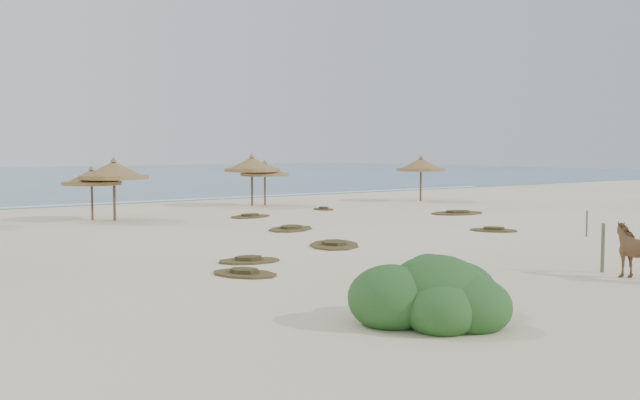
{
  "coord_description": "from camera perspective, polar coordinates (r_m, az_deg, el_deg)",
  "views": [
    {
      "loc": [
        -13.17,
        -15.22,
        3.15
      ],
      "look_at": [
        2.2,
        5.0,
        1.37
      ],
      "focal_mm": 40.0,
      "sensor_mm": 36.0,
      "label": 1
    }
  ],
  "objects": [
    {
      "name": "fence_post_near",
      "position": [
        19.8,
        21.69,
        -3.58
      ],
      "size": [
        0.1,
        0.1,
        1.27
      ],
      "primitive_type": "cylinder",
      "rotation": [
        0.0,
        0.0,
        0.0
      ],
      "color": "#6C5F51",
      "rests_on": "ground"
    },
    {
      "name": "scrub_3",
      "position": [
        28.34,
        -2.35,
        -2.28
      ],
      "size": [
        2.89,
        2.62,
        0.16
      ],
      "rotation": [
        0.0,
        0.0,
        0.55
      ],
      "color": "brown",
      "rests_on": "ground"
    },
    {
      "name": "scrub_10",
      "position": [
        37.77,
        0.29,
        -0.71
      ],
      "size": [
        1.2,
        1.62,
        0.16
      ],
      "rotation": [
        0.0,
        0.0,
        1.39
      ],
      "color": "brown",
      "rests_on": "ground"
    },
    {
      "name": "foam_line",
      "position": [
        43.39,
        -19.47,
        -0.39
      ],
      "size": [
        70.0,
        0.6,
        0.01
      ],
      "primitive_type": "cube",
      "color": "white",
      "rests_on": "ground"
    },
    {
      "name": "palapa_2",
      "position": [
        33.15,
        -16.17,
        2.22
      ],
      "size": [
        3.53,
        3.53,
        2.85
      ],
      "rotation": [
        0.0,
        0.0,
        -0.18
      ],
      "color": "brown",
      "rests_on": "ground"
    },
    {
      "name": "palapa_3",
      "position": [
        33.57,
        -17.8,
        1.68
      ],
      "size": [
        2.82,
        2.82,
        2.45
      ],
      "rotation": [
        0.0,
        0.0,
        -0.08
      ],
      "color": "brown",
      "rests_on": "ground"
    },
    {
      "name": "scrub_7",
      "position": [
        33.78,
        -5.6,
        -1.29
      ],
      "size": [
        2.51,
        1.95,
        0.16
      ],
      "rotation": [
        0.0,
        0.0,
        0.25
      ],
      "color": "brown",
      "rests_on": "ground"
    },
    {
      "name": "scrub_9",
      "position": [
        23.54,
        1.16,
        -3.57
      ],
      "size": [
        2.82,
        2.98,
        0.16
      ],
      "rotation": [
        0.0,
        0.0,
        0.91
      ],
      "color": "brown",
      "rests_on": "ground"
    },
    {
      "name": "palapa_6",
      "position": [
        44.64,
        8.08,
        2.76
      ],
      "size": [
        4.02,
        4.02,
        2.86
      ],
      "rotation": [
        0.0,
        0.0,
        -0.41
      ],
      "color": "brown",
      "rests_on": "ground"
    },
    {
      "name": "scrub_11",
      "position": [
        18.21,
        -6.07,
        -5.83
      ],
      "size": [
        1.81,
        2.13,
        0.16
      ],
      "rotation": [
        0.0,
        0.0,
        1.99
      ],
      "color": "brown",
      "rests_on": "ground"
    },
    {
      "name": "scrub_5",
      "position": [
        36.06,
        10.93,
        -1.0
      ],
      "size": [
        3.13,
        2.17,
        0.16
      ],
      "rotation": [
        0.0,
        0.0,
        3.06
      ],
      "color": "brown",
      "rests_on": "ground"
    },
    {
      "name": "scrub_4",
      "position": [
        28.64,
        13.73,
        -2.33
      ],
      "size": [
        1.99,
        2.2,
        0.16
      ],
      "rotation": [
        0.0,
        0.0,
        2.13
      ],
      "color": "brown",
      "rests_on": "ground"
    },
    {
      "name": "palapa_4",
      "position": [
        40.52,
        -5.47,
        2.79
      ],
      "size": [
        3.37,
        3.37,
        2.98
      ],
      "rotation": [
        0.0,
        0.0,
        -0.06
      ],
      "color": "brown",
      "rests_on": "ground"
    },
    {
      "name": "ground",
      "position": [
        20.38,
        3.6,
        -4.9
      ],
      "size": [
        160.0,
        160.0,
        0.0
      ],
      "primitive_type": "plane",
      "color": "beige",
      "rests_on": "ground"
    },
    {
      "name": "fence_post_far",
      "position": [
        27.81,
        20.56,
        -1.78
      ],
      "size": [
        0.08,
        0.08,
        0.95
      ],
      "primitive_type": "cylinder",
      "rotation": [
        0.0,
        0.0,
        -0.2
      ],
      "color": "#6C5F51",
      "rests_on": "ground"
    },
    {
      "name": "scrub_2",
      "position": [
        20.29,
        -5.72,
        -4.81
      ],
      "size": [
        2.05,
        1.65,
        0.16
      ],
      "rotation": [
        0.0,
        0.0,
        2.83
      ],
      "color": "brown",
      "rests_on": "ground"
    },
    {
      "name": "bush",
      "position": [
        13.39,
        9.2,
        -7.6
      ],
      "size": [
        3.2,
        2.81,
        1.43
      ],
      "rotation": [
        0.0,
        0.0,
        0.0
      ],
      "color": "#32632A",
      "rests_on": "ground"
    },
    {
      "name": "palapa_5",
      "position": [
        40.74,
        -4.43,
        2.4
      ],
      "size": [
        3.37,
        3.37,
        2.6
      ],
      "rotation": [
        0.0,
        0.0,
        -0.25
      ],
      "color": "brown",
      "rests_on": "ground"
    }
  ]
}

